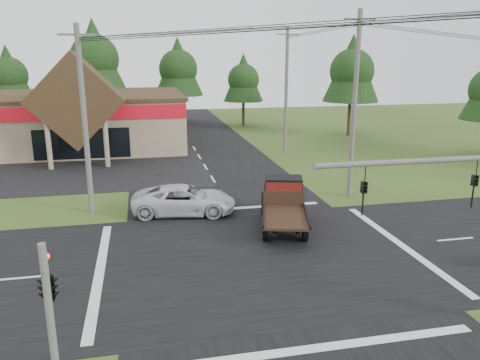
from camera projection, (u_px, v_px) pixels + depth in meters
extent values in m
plane|color=#384E1B|center=(260.00, 257.00, 21.18)|extent=(120.00, 120.00, 0.00)
cube|color=black|center=(260.00, 257.00, 21.18)|extent=(12.00, 120.00, 0.02)
cube|color=black|center=(260.00, 257.00, 21.18)|extent=(120.00, 12.00, 0.02)
cube|color=black|center=(25.00, 173.00, 36.33)|extent=(28.00, 14.00, 0.02)
cube|color=gray|center=(26.00, 122.00, 45.67)|extent=(30.00, 15.00, 5.00)
cube|color=#392817|center=(23.00, 96.00, 45.01)|extent=(30.40, 15.40, 0.30)
cube|color=#B10D1A|center=(2.00, 115.00, 38.13)|extent=(30.00, 0.12, 1.20)
cube|color=#392817|center=(77.00, 100.00, 38.12)|extent=(7.78, 4.00, 7.78)
cylinder|color=gray|center=(49.00, 145.00, 36.93)|extent=(0.40, 0.40, 4.00)
cylinder|color=gray|center=(106.00, 143.00, 37.81)|extent=(0.40, 0.40, 4.00)
cube|color=black|center=(82.00, 144.00, 40.03)|extent=(8.00, 0.08, 2.60)
cylinder|color=#595651|center=(447.00, 160.00, 13.24)|extent=(8.00, 0.16, 0.16)
imported|color=black|center=(474.00, 191.00, 13.70)|extent=(0.16, 0.20, 1.00)
imported|color=black|center=(363.00, 199.00, 13.00)|extent=(0.16, 0.20, 1.00)
cylinder|color=#595651|center=(51.00, 323.00, 12.02)|extent=(0.20, 0.20, 4.40)
imported|color=black|center=(46.00, 266.00, 11.82)|extent=(0.53, 2.48, 1.00)
sphere|color=#FF0C0C|center=(46.00, 256.00, 11.91)|extent=(0.18, 0.18, 0.18)
cylinder|color=#595651|center=(85.00, 123.00, 25.78)|extent=(0.30, 0.30, 10.50)
cube|color=#595651|center=(77.00, 35.00, 24.57)|extent=(2.00, 0.12, 0.12)
cylinder|color=#595651|center=(354.00, 107.00, 28.85)|extent=(0.30, 0.30, 11.50)
cube|color=#595651|center=(360.00, 19.00, 27.52)|extent=(2.00, 0.12, 0.12)
cylinder|color=#595651|center=(286.00, 92.00, 42.12)|extent=(0.30, 0.30, 11.20)
cube|color=#595651|center=(288.00, 34.00, 40.83)|extent=(2.00, 0.12, 0.12)
cylinder|color=#332316|center=(14.00, 116.00, 56.40)|extent=(0.36, 0.36, 3.50)
cone|color=black|center=(8.00, 73.00, 55.10)|extent=(5.60, 5.60, 6.60)
sphere|color=black|center=(8.00, 76.00, 55.17)|extent=(4.40, 4.40, 4.40)
cylinder|color=#332316|center=(98.00, 110.00, 57.33)|extent=(0.36, 0.36, 4.55)
cone|color=black|center=(94.00, 55.00, 55.63)|extent=(7.28, 7.28, 8.58)
sphere|color=black|center=(94.00, 58.00, 55.73)|extent=(5.72, 5.72, 5.72)
cylinder|color=#332316|center=(180.00, 110.00, 60.37)|extent=(0.36, 0.36, 3.85)
cone|color=black|center=(178.00, 66.00, 58.93)|extent=(6.16, 6.16, 7.26)
sphere|color=black|center=(178.00, 69.00, 59.01)|extent=(4.84, 4.84, 4.84)
cylinder|color=#332316|center=(243.00, 113.00, 60.17)|extent=(0.36, 0.36, 3.15)
cone|color=black|center=(243.00, 77.00, 58.99)|extent=(5.04, 5.04, 5.94)
sphere|color=black|center=(243.00, 80.00, 59.06)|extent=(3.96, 3.96, 3.96)
cylinder|color=#332316|center=(349.00, 119.00, 52.64)|extent=(0.36, 0.36, 3.85)
cone|color=black|center=(352.00, 68.00, 51.20)|extent=(6.16, 6.16, 7.26)
sphere|color=black|center=(352.00, 71.00, 51.28)|extent=(4.84, 4.84, 4.84)
imported|color=silver|center=(184.00, 200.00, 26.85)|extent=(6.23, 3.58, 1.63)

